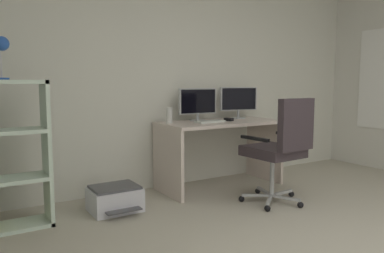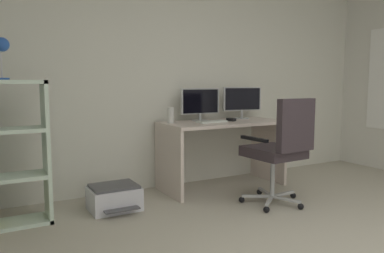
{
  "view_description": "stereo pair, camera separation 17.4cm",
  "coord_description": "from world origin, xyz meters",
  "px_view_note": "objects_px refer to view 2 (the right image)",
  "views": [
    {
      "loc": [
        -2.18,
        -1.05,
        1.19
      ],
      "look_at": [
        -0.22,
        2.11,
        0.76
      ],
      "focal_mm": 35.34,
      "sensor_mm": 36.0,
      "label": 1
    },
    {
      "loc": [
        -2.03,
        -1.14,
        1.19
      ],
      "look_at": [
        -0.22,
        2.11,
        0.76
      ],
      "focal_mm": 35.34,
      "sensor_mm": 36.0,
      "label": 2
    }
  ],
  "objects_px": {
    "desk_lamp": "(2,49)",
    "printer": "(114,197)",
    "keyboard": "(212,122)",
    "monitor_secondary": "(242,100)",
    "office_chair": "(281,146)",
    "computer_mouse": "(231,120)",
    "desktop_speaker": "(171,115)",
    "monitor_main": "(200,103)",
    "desk": "(222,139)"
  },
  "relations": [
    {
      "from": "desk_lamp",
      "to": "printer",
      "type": "distance_m",
      "value": 1.61
    },
    {
      "from": "keyboard",
      "to": "desk_lamp",
      "type": "distance_m",
      "value": 2.15
    },
    {
      "from": "monitor_secondary",
      "to": "keyboard",
      "type": "relative_size",
      "value": 1.43
    },
    {
      "from": "office_chair",
      "to": "keyboard",
      "type": "bearing_deg",
      "value": 109.67
    },
    {
      "from": "computer_mouse",
      "to": "desktop_speaker",
      "type": "relative_size",
      "value": 0.59
    },
    {
      "from": "desk_lamp",
      "to": "printer",
      "type": "relative_size",
      "value": 0.74
    },
    {
      "from": "keyboard",
      "to": "printer",
      "type": "xyz_separation_m",
      "value": [
        -1.15,
        -0.11,
        -0.65
      ]
    },
    {
      "from": "keyboard",
      "to": "desk_lamp",
      "type": "relative_size",
      "value": 1.01
    },
    {
      "from": "monitor_secondary",
      "to": "keyboard",
      "type": "bearing_deg",
      "value": -159.74
    },
    {
      "from": "monitor_secondary",
      "to": "desktop_speaker",
      "type": "relative_size",
      "value": 2.86
    },
    {
      "from": "monitor_main",
      "to": "desktop_speaker",
      "type": "relative_size",
      "value": 2.79
    },
    {
      "from": "desk_lamp",
      "to": "printer",
      "type": "xyz_separation_m",
      "value": [
        0.88,
        -0.03,
        -1.34
      ]
    },
    {
      "from": "computer_mouse",
      "to": "desktop_speaker",
      "type": "distance_m",
      "value": 0.72
    },
    {
      "from": "desk",
      "to": "printer",
      "type": "relative_size",
      "value": 3.06
    },
    {
      "from": "monitor_secondary",
      "to": "keyboard",
      "type": "distance_m",
      "value": 0.64
    },
    {
      "from": "desk",
      "to": "printer",
      "type": "xyz_separation_m",
      "value": [
        -1.33,
        -0.17,
        -0.44
      ]
    },
    {
      "from": "keyboard",
      "to": "office_chair",
      "type": "height_order",
      "value": "office_chair"
    },
    {
      "from": "keyboard",
      "to": "desk_lamp",
      "type": "xyz_separation_m",
      "value": [
        -2.03,
        -0.09,
        0.69
      ]
    },
    {
      "from": "computer_mouse",
      "to": "office_chair",
      "type": "distance_m",
      "value": 0.84
    },
    {
      "from": "keyboard",
      "to": "office_chair",
      "type": "xyz_separation_m",
      "value": [
        0.28,
        -0.79,
        -0.18
      ]
    },
    {
      "from": "computer_mouse",
      "to": "office_chair",
      "type": "bearing_deg",
      "value": -102.93
    },
    {
      "from": "monitor_secondary",
      "to": "office_chair",
      "type": "xyz_separation_m",
      "value": [
        -0.28,
        -1.0,
        -0.39
      ]
    },
    {
      "from": "keyboard",
      "to": "printer",
      "type": "distance_m",
      "value": 1.33
    },
    {
      "from": "desk",
      "to": "office_chair",
      "type": "xyz_separation_m",
      "value": [
        0.1,
        -0.85,
        0.04
      ]
    },
    {
      "from": "computer_mouse",
      "to": "office_chair",
      "type": "xyz_separation_m",
      "value": [
        0.01,
        -0.82,
        -0.18
      ]
    },
    {
      "from": "desk",
      "to": "monitor_secondary",
      "type": "xyz_separation_m",
      "value": [
        0.38,
        0.15,
        0.43
      ]
    },
    {
      "from": "office_chair",
      "to": "printer",
      "type": "xyz_separation_m",
      "value": [
        -1.43,
        0.68,
        -0.47
      ]
    },
    {
      "from": "desk",
      "to": "monitor_main",
      "type": "distance_m",
      "value": 0.49
    },
    {
      "from": "computer_mouse",
      "to": "desktop_speaker",
      "type": "xyz_separation_m",
      "value": [
        -0.7,
        0.13,
        0.07
      ]
    },
    {
      "from": "monitor_secondary",
      "to": "desktop_speaker",
      "type": "height_order",
      "value": "monitor_secondary"
    },
    {
      "from": "monitor_secondary",
      "to": "office_chair",
      "type": "distance_m",
      "value": 1.11
    },
    {
      "from": "keyboard",
      "to": "computer_mouse",
      "type": "relative_size",
      "value": 3.4
    },
    {
      "from": "monitor_main",
      "to": "desk_lamp",
      "type": "relative_size",
      "value": 1.41
    },
    {
      "from": "monitor_main",
      "to": "computer_mouse",
      "type": "bearing_deg",
      "value": -30.75
    },
    {
      "from": "monitor_secondary",
      "to": "printer",
      "type": "height_order",
      "value": "monitor_secondary"
    },
    {
      "from": "office_chair",
      "to": "monitor_secondary",
      "type": "bearing_deg",
      "value": 74.37
    },
    {
      "from": "desk_lamp",
      "to": "desktop_speaker",
      "type": "bearing_deg",
      "value": 8.76
    },
    {
      "from": "monitor_main",
      "to": "office_chair",
      "type": "xyz_separation_m",
      "value": [
        0.31,
        -1.0,
        -0.38
      ]
    },
    {
      "from": "keyboard",
      "to": "office_chair",
      "type": "bearing_deg",
      "value": -74.68
    },
    {
      "from": "desk",
      "to": "office_chair",
      "type": "relative_size",
      "value": 1.33
    },
    {
      "from": "monitor_main",
      "to": "printer",
      "type": "height_order",
      "value": "monitor_main"
    },
    {
      "from": "desk",
      "to": "keyboard",
      "type": "bearing_deg",
      "value": -162.37
    },
    {
      "from": "desk_lamp",
      "to": "monitor_secondary",
      "type": "bearing_deg",
      "value": 6.5
    },
    {
      "from": "office_chair",
      "to": "printer",
      "type": "relative_size",
      "value": 2.31
    },
    {
      "from": "computer_mouse",
      "to": "monitor_main",
      "type": "bearing_deg",
      "value": 135.91
    },
    {
      "from": "office_chair",
      "to": "desk",
      "type": "bearing_deg",
      "value": 97.03
    },
    {
      "from": "computer_mouse",
      "to": "printer",
      "type": "bearing_deg",
      "value": 172.25
    },
    {
      "from": "desk",
      "to": "office_chair",
      "type": "height_order",
      "value": "office_chair"
    },
    {
      "from": "computer_mouse",
      "to": "office_chair",
      "type": "height_order",
      "value": "office_chair"
    },
    {
      "from": "office_chair",
      "to": "desktop_speaker",
      "type": "bearing_deg",
      "value": 126.63
    }
  ]
}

